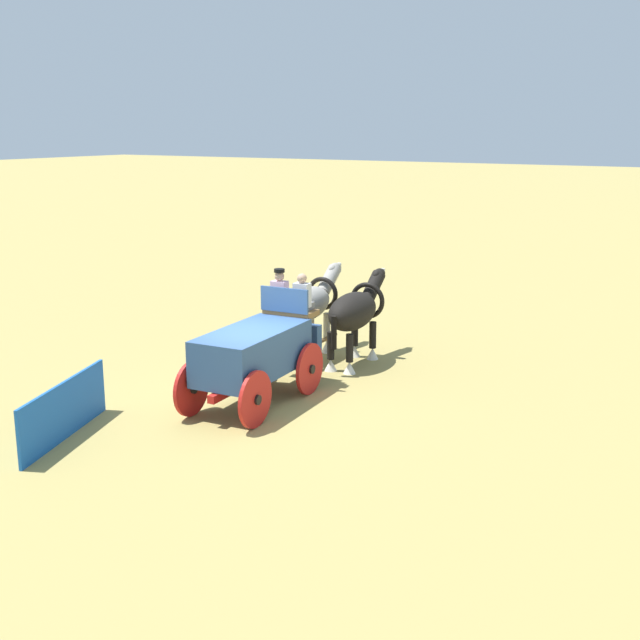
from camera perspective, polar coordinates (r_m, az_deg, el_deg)
ground_plane at (r=17.68m, az=-4.65°, el=-5.85°), size 220.00×220.00×0.00m
show_wagon at (r=17.49m, az=-4.41°, el=-2.17°), size 5.83×1.87×2.65m
draft_horse_near at (r=20.81m, az=-0.81°, el=1.02°), size 3.15×1.01×2.22m
draft_horse_off at (r=20.25m, az=2.44°, el=0.55°), size 3.06×1.07×2.18m
sponsor_banner at (r=16.36m, az=-17.34°, el=-6.01°), size 3.04×1.11×1.10m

